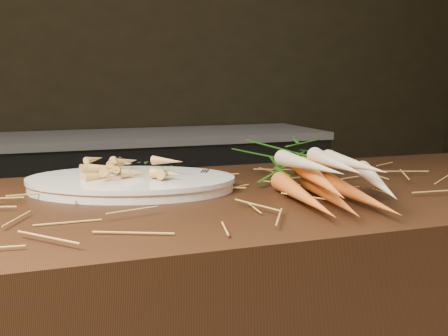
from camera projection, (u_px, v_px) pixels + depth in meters
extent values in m
cube|color=black|center=(87.00, 28.00, 3.10)|extent=(5.00, 0.04, 2.80)
cube|color=black|center=(157.00, 213.00, 3.07)|extent=(1.80, 0.60, 0.80)
cube|color=#99999E|center=(155.00, 136.00, 3.00)|extent=(1.82, 0.62, 0.04)
cone|color=orange|center=(304.00, 197.00, 1.03)|extent=(0.09, 0.32, 0.04)
cone|color=orange|center=(331.00, 196.00, 1.04)|extent=(0.12, 0.32, 0.04)
cone|color=orange|center=(357.00, 195.00, 1.04)|extent=(0.08, 0.32, 0.04)
cone|color=orange|center=(320.00, 180.00, 1.02)|extent=(0.12, 0.32, 0.04)
cone|color=beige|center=(309.00, 165.00, 1.03)|extent=(0.06, 0.30, 0.05)
cone|color=beige|center=(335.00, 163.00, 1.03)|extent=(0.11, 0.29, 0.05)
cone|color=beige|center=(354.00, 164.00, 1.04)|extent=(0.09, 0.30, 0.05)
cone|color=beige|center=(377.00, 182.00, 1.02)|extent=(0.15, 0.28, 0.03)
ellipsoid|color=#236E17|center=(295.00, 156.00, 1.30)|extent=(0.25, 0.31, 0.10)
cube|color=silver|center=(204.00, 180.00, 1.17)|extent=(0.09, 0.15, 0.00)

